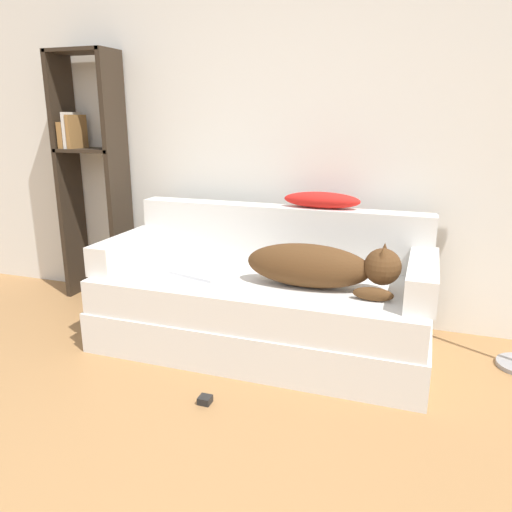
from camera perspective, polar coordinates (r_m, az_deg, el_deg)
name	(u,v)px	position (r m, az deg, el deg)	size (l,w,h in m)	color
wall_back	(288,113)	(3.34, 3.64, 16.01)	(7.65, 0.06, 2.70)	silver
couch	(261,312)	(2.96, 0.61, -6.44)	(1.91, 0.86, 0.44)	silver
couch_backrest	(280,233)	(3.17, 2.72, 2.59)	(1.87, 0.15, 0.35)	silver
couch_arm_left	(129,249)	(3.24, -14.35, 0.74)	(0.15, 0.67, 0.17)	silver
couch_arm_right	(422,278)	(2.72, 18.48, -2.45)	(0.15, 0.67, 0.17)	silver
dog	(321,266)	(2.69, 7.40, -1.14)	(0.83, 0.25, 0.27)	#513319
laptop	(202,272)	(2.95, -6.24, -1.88)	(0.37, 0.30, 0.02)	silver
throw_pillow	(322,200)	(3.08, 7.51, 6.36)	(0.47, 0.14, 0.10)	red
bookshelf	(90,165)	(3.84, -18.43, 9.79)	(0.47, 0.26, 1.77)	#2D2319
power_adapter	(205,400)	(2.51, -5.84, -16.04)	(0.06, 0.06, 0.04)	black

